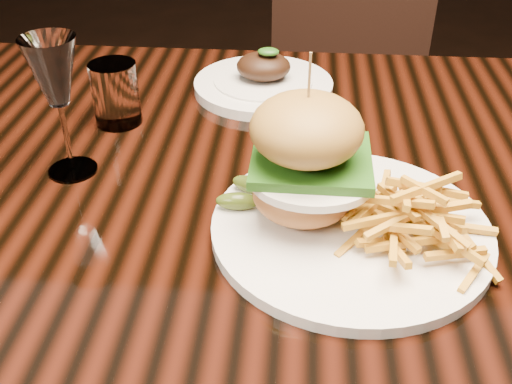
# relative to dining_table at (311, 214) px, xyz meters

# --- Properties ---
(dining_table) EXTENTS (1.60, 0.90, 0.75)m
(dining_table) POSITION_rel_dining_table_xyz_m (0.00, 0.00, 0.00)
(dining_table) COLOR black
(dining_table) RESTS_ON ground
(burger_plate) EXTENTS (0.34, 0.34, 0.22)m
(burger_plate) POSITION_rel_dining_table_xyz_m (0.04, -0.14, 0.13)
(burger_plate) COLOR silver
(burger_plate) RESTS_ON dining_table
(ramekin) EXTENTS (0.09, 0.09, 0.04)m
(ramekin) POSITION_rel_dining_table_xyz_m (-0.01, 0.02, 0.10)
(ramekin) COLOR silver
(ramekin) RESTS_ON dining_table
(wine_glass) EXTENTS (0.07, 0.07, 0.19)m
(wine_glass) POSITION_rel_dining_table_xyz_m (-0.34, -0.03, 0.22)
(wine_glass) COLOR white
(wine_glass) RESTS_ON dining_table
(water_tumbler) EXTENTS (0.07, 0.07, 0.10)m
(water_tumbler) POSITION_rel_dining_table_xyz_m (-0.31, 0.12, 0.13)
(water_tumbler) COLOR white
(water_tumbler) RESTS_ON dining_table
(far_dish) EXTENTS (0.25, 0.25, 0.08)m
(far_dish) POSITION_rel_dining_table_xyz_m (-0.09, 0.26, 0.09)
(far_dish) COLOR silver
(far_dish) RESTS_ON dining_table
(chair_far) EXTENTS (0.51, 0.51, 0.95)m
(chair_far) POSITION_rel_dining_table_xyz_m (0.10, 0.89, -0.13)
(chair_far) COLOR black
(chair_far) RESTS_ON ground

